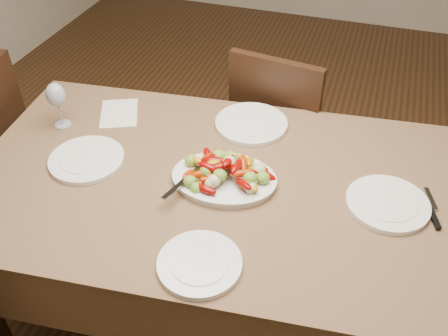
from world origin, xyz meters
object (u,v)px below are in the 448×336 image
serving_platter (224,180)px  wine_glass (58,104)px  plate_left (87,160)px  dining_table (224,252)px  plate_right (388,204)px  plate_near (200,264)px  chair_far (284,129)px  plate_far (251,124)px

serving_platter → wine_glass: size_ratio=1.75×
plate_left → serving_platter: bearing=5.2°
serving_platter → plate_left: (-0.52, -0.05, -0.00)m
dining_table → plate_right: bearing=5.5°
plate_left → plate_near: bearing=-30.0°
serving_platter → plate_near: (0.05, -0.37, -0.00)m
dining_table → chair_far: bearing=85.2°
chair_far → plate_near: size_ratio=3.75×
plate_right → serving_platter: bearing=-173.8°
plate_right → plate_near: size_ratio=1.09×
plate_left → plate_far: size_ratio=0.95×
plate_near → wine_glass: wine_glass is taller
plate_left → wine_glass: 0.29m
plate_far → plate_near: 0.74m
chair_far → plate_left: (-0.58, -0.82, 0.29)m
chair_far → serving_platter: size_ratio=2.65×
plate_far → plate_near: same height
chair_far → serving_platter: 0.83m
serving_platter → plate_near: size_ratio=1.41×
plate_left → dining_table: bearing=5.9°
wine_glass → chair_far: bearing=39.2°
plate_far → wine_glass: 0.77m
chair_far → dining_table: bearing=93.4°
chair_far → plate_far: chair_far is taller
serving_platter → plate_far: 0.37m
serving_platter → plate_left: bearing=-174.8°
serving_platter → plate_right: serving_platter is taller
dining_table → plate_left: 0.65m
dining_table → plate_left: plate_left is taller
serving_platter → plate_right: 0.56m
plate_near → chair_far: bearing=89.2°
serving_platter → plate_left: serving_platter is taller
dining_table → plate_near: plate_near is taller
serving_platter → plate_far: size_ratio=1.22×
wine_glass → plate_left: bearing=-39.8°
plate_left → wine_glass: size_ratio=1.35×
plate_near → wine_glass: size_ratio=1.24×
serving_platter → chair_far: bearing=85.4°
dining_table → serving_platter: serving_platter is taller
chair_far → plate_near: 1.19m
chair_far → plate_right: 0.92m
plate_right → plate_far: bearing=151.4°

